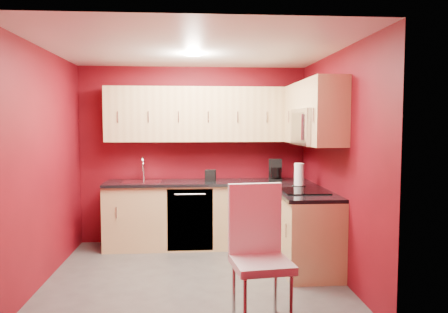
{
  "coord_description": "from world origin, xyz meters",
  "views": [
    {
      "loc": [
        -0.01,
        -4.76,
        1.7
      ],
      "look_at": [
        0.37,
        0.55,
        1.3
      ],
      "focal_mm": 35.0,
      "sensor_mm": 36.0,
      "label": 1
    }
  ],
  "objects": [
    {
      "name": "base_cabinets_back",
      "position": [
        0.2,
        1.2,
        0.43
      ],
      "size": [
        2.8,
        0.6,
        0.87
      ],
      "primitive_type": "cube",
      "color": "#D6BC7A",
      "rests_on": "floor"
    },
    {
      "name": "wall_right",
      "position": [
        1.6,
        0.0,
        1.25
      ],
      "size": [
        0.0,
        3.0,
        3.0
      ],
      "primitive_type": "plane",
      "rotation": [
        1.57,
        0.0,
        -1.57
      ],
      "color": "maroon",
      "rests_on": "floor"
    },
    {
      "name": "sink",
      "position": [
        -0.7,
        1.2,
        0.94
      ],
      "size": [
        0.52,
        0.42,
        0.35
      ],
      "color": "silver",
      "rests_on": "countertop_back"
    },
    {
      "name": "cooktop",
      "position": [
        1.28,
        0.2,
        0.92
      ],
      "size": [
        0.5,
        0.55,
        0.01
      ],
      "primitive_type": "cube",
      "color": "black",
      "rests_on": "countertop_right"
    },
    {
      "name": "paper_towel",
      "position": [
        1.33,
        0.63,
        1.05
      ],
      "size": [
        0.2,
        0.2,
        0.29
      ],
      "primitive_type": null,
      "rotation": [
        0.0,
        0.0,
        0.24
      ],
      "color": "white",
      "rests_on": "countertop_right"
    },
    {
      "name": "dining_chair",
      "position": [
        0.56,
        -1.2,
        0.59
      ],
      "size": [
        0.53,
        0.55,
        1.17
      ],
      "primitive_type": null,
      "rotation": [
        0.0,
        0.0,
        0.12
      ],
      "color": "silver",
      "rests_on": "floor"
    },
    {
      "name": "microwave",
      "position": [
        1.39,
        0.2,
        1.66
      ],
      "size": [
        0.42,
        0.76,
        0.42
      ],
      "color": "silver",
      "rests_on": "upper_cabinets_right"
    },
    {
      "name": "downlight",
      "position": [
        0.0,
        0.3,
        2.48
      ],
      "size": [
        0.2,
        0.2,
        0.01
      ],
      "primitive_type": "cylinder",
      "color": "white",
      "rests_on": "ceiling"
    },
    {
      "name": "ceiling",
      "position": [
        0.0,
        0.0,
        2.5
      ],
      "size": [
        3.2,
        3.2,
        0.0
      ],
      "primitive_type": "plane",
      "rotation": [
        3.14,
        0.0,
        0.0
      ],
      "color": "white",
      "rests_on": "wall_back"
    },
    {
      "name": "floor",
      "position": [
        0.0,
        0.0,
        0.0
      ],
      "size": [
        3.2,
        3.2,
        0.0
      ],
      "primitive_type": "plane",
      "color": "#524F4C",
      "rests_on": "ground"
    },
    {
      "name": "countertop_right",
      "position": [
        1.29,
        0.23,
        0.89
      ],
      "size": [
        0.63,
        1.27,
        0.04
      ],
      "primitive_type": "cube",
      "color": "black",
      "rests_on": "base_cabinets_right"
    },
    {
      "name": "napkin_holder",
      "position": [
        0.23,
        1.16,
        0.99
      ],
      "size": [
        0.16,
        0.16,
        0.16
      ],
      "primitive_type": null,
      "rotation": [
        0.0,
        0.0,
        -0.13
      ],
      "color": "black",
      "rests_on": "countertop_back"
    },
    {
      "name": "countertop_back",
      "position": [
        0.2,
        1.19,
        0.89
      ],
      "size": [
        2.8,
        0.63,
        0.04
      ],
      "primitive_type": "cube",
      "color": "black",
      "rests_on": "base_cabinets_back"
    },
    {
      "name": "wall_left",
      "position": [
        -1.6,
        0.0,
        1.25
      ],
      "size": [
        0.0,
        3.0,
        3.0
      ],
      "primitive_type": "plane",
      "rotation": [
        1.57,
        0.0,
        1.57
      ],
      "color": "maroon",
      "rests_on": "floor"
    },
    {
      "name": "wall_front",
      "position": [
        0.0,
        -1.5,
        1.25
      ],
      "size": [
        3.2,
        0.0,
        3.2
      ],
      "primitive_type": "plane",
      "rotation": [
        -1.57,
        0.0,
        0.0
      ],
      "color": "maroon",
      "rests_on": "floor"
    },
    {
      "name": "upper_cabinets_back",
      "position": [
        0.2,
        1.32,
        1.83
      ],
      "size": [
        2.8,
        0.35,
        0.75
      ],
      "primitive_type": "cube",
      "color": "#E1BF7F",
      "rests_on": "wall_back"
    },
    {
      "name": "upper_cabinets_right",
      "position": [
        1.42,
        0.44,
        1.89
      ],
      "size": [
        0.35,
        1.55,
        0.75
      ],
      "color": "#E1BF7F",
      "rests_on": "wall_right"
    },
    {
      "name": "wall_back",
      "position": [
        0.0,
        1.5,
        1.25
      ],
      "size": [
        3.2,
        0.0,
        3.2
      ],
      "primitive_type": "plane",
      "rotation": [
        1.57,
        0.0,
        0.0
      ],
      "color": "maroon",
      "rests_on": "floor"
    },
    {
      "name": "dishwasher_front",
      "position": [
        -0.05,
        0.91,
        0.43
      ],
      "size": [
        0.6,
        0.02,
        0.82
      ],
      "primitive_type": "cube",
      "color": "black",
      "rests_on": "base_cabinets_back"
    },
    {
      "name": "base_cabinets_right",
      "position": [
        1.3,
        0.25,
        0.43
      ],
      "size": [
        0.6,
        1.3,
        0.87
      ],
      "primitive_type": "cube",
      "color": "#D6BC7A",
      "rests_on": "floor"
    },
    {
      "name": "coffee_maker",
      "position": [
        1.13,
        1.15,
        1.06
      ],
      "size": [
        0.21,
        0.26,
        0.3
      ],
      "primitive_type": null,
      "rotation": [
        0.0,
        0.0,
        -0.14
      ],
      "color": "black",
      "rests_on": "countertop_back"
    }
  ]
}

